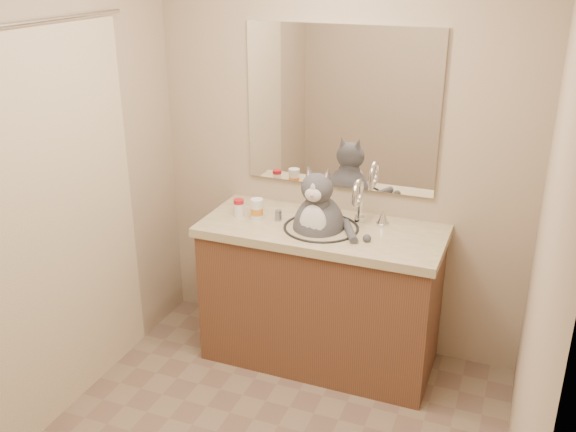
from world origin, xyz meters
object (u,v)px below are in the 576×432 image
object	(u,v)px
cat	(318,224)
pill_bottle_redcap	(239,208)
grey_canister	(278,215)
pill_bottle_orange	(257,210)

from	to	relation	value
cat	pill_bottle_redcap	bearing A→B (deg)	178.88
grey_canister	pill_bottle_orange	bearing A→B (deg)	-166.57
pill_bottle_orange	grey_canister	bearing A→B (deg)	13.43
pill_bottle_orange	grey_canister	world-z (taller)	pill_bottle_orange
pill_bottle_redcap	pill_bottle_orange	world-z (taller)	pill_bottle_orange
pill_bottle_orange	cat	bearing A→B (deg)	1.10
pill_bottle_redcap	cat	bearing A→B (deg)	0.39
pill_bottle_redcap	grey_canister	distance (m)	0.24
grey_canister	pill_bottle_redcap	bearing A→B (deg)	-174.01
pill_bottle_redcap	pill_bottle_orange	size ratio (longest dim) A/B	0.83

